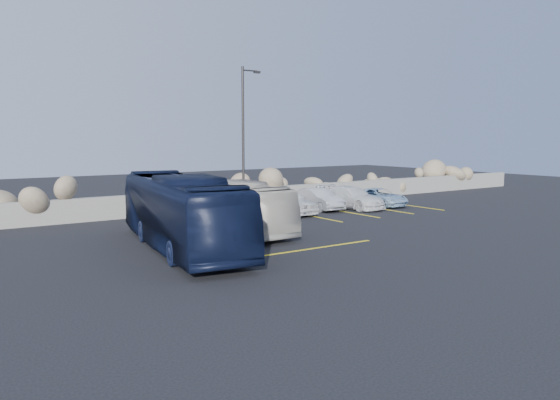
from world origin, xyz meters
TOP-DOWN VIEW (x-y plane):
  - ground at (0.00, 0.00)m, footprint 90.00×90.00m
  - seawall at (0.00, 12.00)m, footprint 60.00×0.40m
  - riprap_pile at (0.00, 13.20)m, footprint 54.00×2.80m
  - parking_lines at (4.64, 5.57)m, footprint 18.16×9.36m
  - lamppost at (2.56, 9.50)m, footprint 1.14×0.18m
  - vintage_bus at (-0.62, 5.49)m, footprint 1.98×8.37m
  - tour_coach at (-4.06, 3.06)m, footprint 3.90×10.48m
  - car_a at (4.68, 8.49)m, footprint 1.77×4.20m
  - car_b at (7.26, 8.90)m, footprint 1.65×3.87m
  - car_c at (9.23, 8.27)m, footprint 2.24×4.65m
  - car_d at (11.44, 8.17)m, footprint 2.00×3.98m

SIDE VIEW (x-z plane):
  - ground at x=0.00m, z-range 0.00..0.00m
  - parking_lines at x=4.64m, z-range 0.00..0.01m
  - car_d at x=11.44m, z-range 0.00..1.08m
  - seawall at x=0.00m, z-range 0.00..1.20m
  - car_b at x=7.26m, z-range 0.00..1.24m
  - car_c at x=9.23m, z-range 0.00..1.31m
  - car_a at x=4.68m, z-range 0.00..1.42m
  - vintage_bus at x=-0.62m, z-range 0.00..2.33m
  - riprap_pile at x=0.00m, z-range 0.00..2.60m
  - tour_coach at x=-4.06m, z-range 0.00..2.85m
  - lamppost at x=2.56m, z-range 0.30..8.30m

